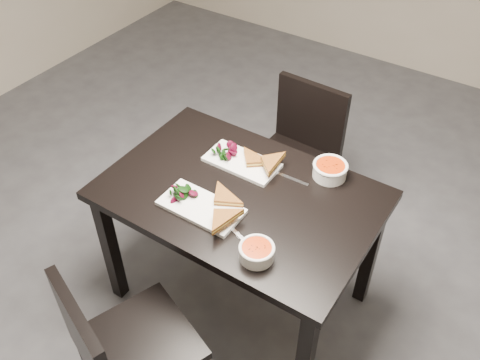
{
  "coord_description": "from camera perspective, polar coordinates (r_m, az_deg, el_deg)",
  "views": [
    {
      "loc": [
        1.1,
        -1.69,
        2.32
      ],
      "look_at": [
        0.19,
        -0.29,
        0.82
      ],
      "focal_mm": 39.09,
      "sensor_mm": 36.0,
      "label": 1
    }
  ],
  "objects": [
    {
      "name": "plate_far",
      "position": [
        2.43,
        0.2,
        1.94
      ],
      "size": [
        0.35,
        0.17,
        0.02
      ],
      "primitive_type": "cube",
      "color": "white",
      "rests_on": "table"
    },
    {
      "name": "plate_near",
      "position": [
        2.22,
        -4.27,
        -2.97
      ],
      "size": [
        0.36,
        0.18,
        0.02
      ],
      "primitive_type": "cube",
      "color": "white",
      "rests_on": "table"
    },
    {
      "name": "sandwich_far",
      "position": [
        2.37,
        1.32,
        1.87
      ],
      "size": [
        0.22,
        0.21,
        0.06
      ],
      "primitive_type": null,
      "rotation": [
        0.0,
        0.0,
        0.69
      ],
      "color": "#AF6524",
      "rests_on": "plate_far"
    },
    {
      "name": "cutlery_near",
      "position": [
        2.11,
        -0.14,
        -6.05
      ],
      "size": [
        0.18,
        0.07,
        0.0
      ],
      "primitive_type": "cube",
      "rotation": [
        0.0,
        0.0,
        -0.33
      ],
      "color": "silver",
      "rests_on": "table"
    },
    {
      "name": "table",
      "position": [
        2.36,
        0.0,
        -3.04
      ],
      "size": [
        1.2,
        0.8,
        0.75
      ],
      "color": "black",
      "rests_on": "ground"
    },
    {
      "name": "chair_near",
      "position": [
        2.18,
        -12.97,
        -17.41
      ],
      "size": [
        0.54,
        0.54,
        0.85
      ],
      "rotation": [
        0.0,
        0.0,
        -0.36
      ],
      "color": "black",
      "rests_on": "ground"
    },
    {
      "name": "salad_far",
      "position": [
        2.45,
        -1.76,
        3.35
      ],
      "size": [
        0.11,
        0.1,
        0.05
      ],
      "primitive_type": null,
      "color": "black",
      "rests_on": "plate_far"
    },
    {
      "name": "salad_near",
      "position": [
        2.24,
        -6.37,
        -1.36
      ],
      "size": [
        0.11,
        0.1,
        0.05
      ],
      "primitive_type": null,
      "color": "black",
      "rests_on": "plate_near"
    },
    {
      "name": "cutlery_far",
      "position": [
        2.37,
        5.52,
        0.21
      ],
      "size": [
        0.18,
        0.02,
        0.0
      ],
      "primitive_type": "cube",
      "rotation": [
        0.0,
        0.0,
        0.02
      ],
      "color": "silver",
      "rests_on": "table"
    },
    {
      "name": "soup_bowl_far",
      "position": [
        2.38,
        9.8,
        1.15
      ],
      "size": [
        0.16,
        0.16,
        0.07
      ],
      "color": "white",
      "rests_on": "table"
    },
    {
      "name": "sandwich_near",
      "position": [
        2.17,
        -2.71,
        -2.7
      ],
      "size": [
        0.22,
        0.2,
        0.06
      ],
      "primitive_type": null,
      "rotation": [
        0.0,
        0.0,
        0.48
      ],
      "color": "#AF6524",
      "rests_on": "plate_near"
    },
    {
      "name": "soup_bowl_near",
      "position": [
        2.01,
        1.84,
        -7.8
      ],
      "size": [
        0.14,
        0.14,
        0.06
      ],
      "color": "white",
      "rests_on": "table"
    },
    {
      "name": "ground",
      "position": [
        3.08,
        0.09,
        -7.04
      ],
      "size": [
        5.0,
        5.0,
        0.0
      ],
      "primitive_type": "plane",
      "color": "#47474C",
      "rests_on": "ground"
    },
    {
      "name": "chair_far",
      "position": [
        2.97,
        6.43,
        3.43
      ],
      "size": [
        0.43,
        0.43,
        0.85
      ],
      "rotation": [
        0.0,
        0.0,
        -0.04
      ],
      "color": "black",
      "rests_on": "ground"
    }
  ]
}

